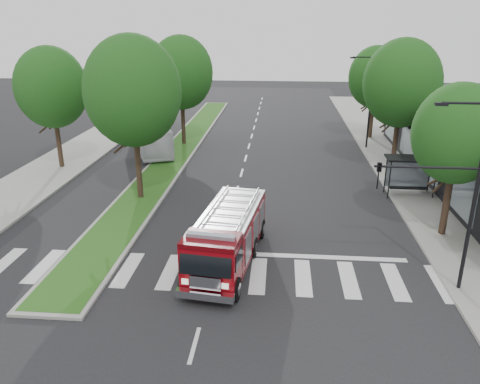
# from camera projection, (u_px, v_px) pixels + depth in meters

# --- Properties ---
(ground) EXTENTS (140.00, 140.00, 0.00)m
(ground) POSITION_uv_depth(u_px,v_px,m) (222.00, 244.00, 23.94)
(ground) COLOR black
(ground) RESTS_ON ground
(sidewalk_right) EXTENTS (5.00, 80.00, 0.15)m
(sidewalk_right) POSITION_uv_depth(u_px,v_px,m) (419.00, 185.00, 32.25)
(sidewalk_right) COLOR gray
(sidewalk_right) RESTS_ON ground
(sidewalk_left) EXTENTS (5.00, 80.00, 0.15)m
(sidewalk_left) POSITION_uv_depth(u_px,v_px,m) (44.00, 175.00, 34.45)
(sidewalk_left) COLOR gray
(sidewalk_left) RESTS_ON ground
(median) EXTENTS (3.00, 50.00, 0.15)m
(median) POSITION_uv_depth(u_px,v_px,m) (180.00, 150.00, 41.24)
(median) COLOR gray
(median) RESTS_ON ground
(bus_shelter) EXTENTS (3.20, 1.60, 2.61)m
(bus_shelter) POSITION_uv_depth(u_px,v_px,m) (411.00, 165.00, 29.95)
(bus_shelter) COLOR black
(bus_shelter) RESTS_ON ground
(tree_right_near) EXTENTS (4.40, 4.40, 8.05)m
(tree_right_near) POSITION_uv_depth(u_px,v_px,m) (458.00, 134.00, 22.98)
(tree_right_near) COLOR black
(tree_right_near) RESTS_ON ground
(tree_right_mid) EXTENTS (5.60, 5.60, 9.72)m
(tree_right_mid) POSITION_uv_depth(u_px,v_px,m) (402.00, 83.00, 33.87)
(tree_right_mid) COLOR black
(tree_right_mid) RESTS_ON ground
(tree_right_far) EXTENTS (5.00, 5.00, 8.73)m
(tree_right_far) POSITION_uv_depth(u_px,v_px,m) (376.00, 77.00, 43.45)
(tree_right_far) COLOR black
(tree_right_far) RESTS_ON ground
(tree_median_near) EXTENTS (5.80, 5.80, 10.16)m
(tree_median_near) POSITION_uv_depth(u_px,v_px,m) (133.00, 91.00, 27.70)
(tree_median_near) COLOR black
(tree_median_near) RESTS_ON ground
(tree_median_far) EXTENTS (5.60, 5.60, 9.72)m
(tree_median_far) POSITION_uv_depth(u_px,v_px,m) (181.00, 73.00, 40.91)
(tree_median_far) COLOR black
(tree_median_far) RESTS_ON ground
(tree_left_mid) EXTENTS (5.20, 5.20, 9.16)m
(tree_left_mid) POSITION_uv_depth(u_px,v_px,m) (51.00, 88.00, 34.18)
(tree_left_mid) COLOR black
(tree_left_mid) RESTS_ON ground
(streetlight_right_near) EXTENTS (4.08, 0.22, 8.00)m
(streetlight_right_near) POSITION_uv_depth(u_px,v_px,m) (453.00, 186.00, 18.28)
(streetlight_right_near) COLOR black
(streetlight_right_near) RESTS_ON ground
(streetlight_right_far) EXTENTS (2.11, 0.20, 8.00)m
(streetlight_right_far) POSITION_uv_depth(u_px,v_px,m) (369.00, 98.00, 40.27)
(streetlight_right_far) COLOR black
(streetlight_right_far) RESTS_ON ground
(fire_engine) EXTENTS (3.33, 8.10, 2.73)m
(fire_engine) POSITION_uv_depth(u_px,v_px,m) (228.00, 237.00, 21.69)
(fire_engine) COLOR #520409
(fire_engine) RESTS_ON ground
(city_bus) EXTENTS (6.06, 10.67, 2.92)m
(city_bus) POSITION_uv_depth(u_px,v_px,m) (151.00, 133.00, 41.11)
(city_bus) COLOR silver
(city_bus) RESTS_ON ground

